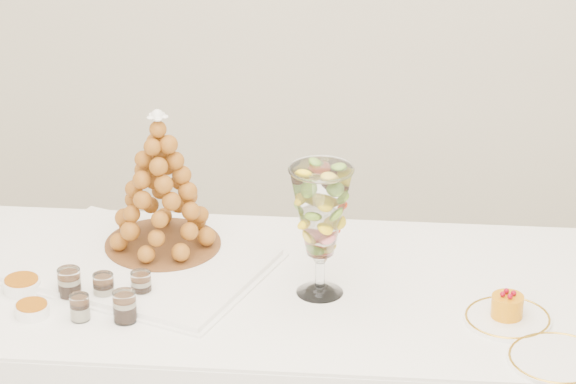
# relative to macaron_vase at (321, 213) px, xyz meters

# --- Properties ---
(lace_tray) EXTENTS (0.70, 0.61, 0.02)m
(lace_tray) POSITION_rel_macaron_vase_xyz_m (-0.47, 0.06, -0.21)
(lace_tray) COLOR white
(lace_tray) RESTS_ON buffet_table
(macaron_vase) EXTENTS (0.15, 0.15, 0.33)m
(macaron_vase) POSITION_rel_macaron_vase_xyz_m (0.00, 0.00, 0.00)
(macaron_vase) COLOR white
(macaron_vase) RESTS_ON buffet_table
(cake_plate) EXTENTS (0.21, 0.21, 0.01)m
(cake_plate) POSITION_rel_macaron_vase_xyz_m (0.46, -0.08, -0.21)
(cake_plate) COLOR white
(cake_plate) RESTS_ON buffet_table
(spare_plate) EXTENTS (0.23, 0.23, 0.01)m
(spare_plate) POSITION_rel_macaron_vase_xyz_m (0.56, -0.25, -0.21)
(spare_plate) COLOR white
(spare_plate) RESTS_ON buffet_table
(verrine_a) EXTENTS (0.07, 0.07, 0.08)m
(verrine_a) POSITION_rel_macaron_vase_xyz_m (-0.60, -0.10, -0.18)
(verrine_a) COLOR white
(verrine_a) RESTS_ON buffet_table
(verrine_b) EXTENTS (0.05, 0.05, 0.07)m
(verrine_b) POSITION_rel_macaron_vase_xyz_m (-0.52, -0.10, -0.18)
(verrine_b) COLOR white
(verrine_b) RESTS_ON buffet_table
(verrine_c) EXTENTS (0.06, 0.06, 0.07)m
(verrine_c) POSITION_rel_macaron_vase_xyz_m (-0.43, -0.08, -0.18)
(verrine_c) COLOR white
(verrine_c) RESTS_ON buffet_table
(verrine_d) EXTENTS (0.06, 0.06, 0.06)m
(verrine_d) POSITION_rel_macaron_vase_xyz_m (-0.55, -0.20, -0.18)
(verrine_d) COLOR white
(verrine_d) RESTS_ON buffet_table
(verrine_e) EXTENTS (0.07, 0.07, 0.08)m
(verrine_e) POSITION_rel_macaron_vase_xyz_m (-0.44, -0.19, -0.18)
(verrine_e) COLOR white
(verrine_e) RESTS_ON buffet_table
(ramekin_back) EXTENTS (0.09, 0.09, 0.03)m
(ramekin_back) POSITION_rel_macaron_vase_xyz_m (-0.73, -0.08, -0.20)
(ramekin_back) COLOR white
(ramekin_back) RESTS_ON buffet_table
(ramekin_front) EXTENTS (0.08, 0.08, 0.03)m
(ramekin_front) POSITION_rel_macaron_vase_xyz_m (-0.67, -0.19, -0.20)
(ramekin_front) COLOR white
(ramekin_front) RESTS_ON buffet_table
(croquembouche) EXTENTS (0.30, 0.30, 0.38)m
(croquembouche) POSITION_rel_macaron_vase_xyz_m (-0.43, 0.16, -0.01)
(croquembouche) COLOR brown
(croquembouche) RESTS_ON lace_tray
(mousse_cake) EXTENTS (0.08, 0.08, 0.07)m
(mousse_cake) POSITION_rel_macaron_vase_xyz_m (0.45, -0.08, -0.18)
(mousse_cake) COLOR orange
(mousse_cake) RESTS_ON cake_plate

